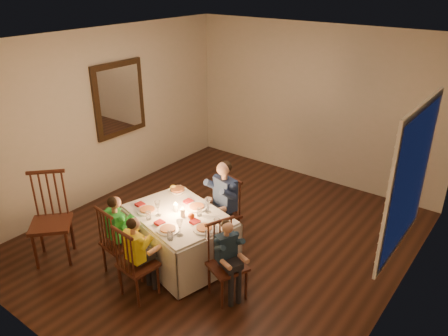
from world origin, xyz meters
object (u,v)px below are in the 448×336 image
Objects in this scene: child_green at (123,271)px; adult at (223,241)px; chair_end at (227,296)px; serving_bowl at (178,191)px; child_yellow at (141,294)px; chair_adult at (223,241)px; chair_near_left at (123,271)px; dining_table at (179,227)px; chair_near_right at (141,294)px; chair_extra at (57,258)px; child_teal at (227,296)px.

adult is at bearing -107.42° from child_green.
chair_end is 1.08m from adult.
serving_bowl reaches higher than adult.
adult is 1.17× the size of child_yellow.
chair_adult is 1.38m from chair_near_left.
chair_end is 0.78× the size of adult.
adult is at bearing 15.16° from chair_adult.
dining_table is 0.86m from chair_near_left.
serving_bowl reaches higher than child_green.
dining_table is 1.62× the size of chair_adult.
chair_near_left and chair_near_right have the same top height.
chair_near_right is 0.98m from chair_end.
chair_near_right and chair_end have the same top height.
child_yellow is (-0.80, -0.57, 0.00)m from chair_end.
dining_table is 1.62× the size of chair_end.
child_green reaches higher than chair_adult.
child_yellow is at bearing 169.89° from chair_near_left.
chair_extra is 1.74m from serving_bowl.
child_yellow is (0.47, -0.15, 0.00)m from child_green.
serving_bowl is at bearing -63.77° from chair_near_right.
chair_near_left is at bearing -99.72° from chair_adult.
dining_table reaches higher than chair_adult.
chair_extra is at bearing -129.53° from dining_table.
chair_end is 0.80× the size of chair_extra.
dining_table is 1.64m from chair_extra.
dining_table is at bearing -10.59° from chair_extra.
chair_near_left is at bearing -12.67° from child_yellow.
child_yellow is at bearing 147.56° from child_teal.
serving_bowl is at bearing 147.69° from dining_table.
chair_near_right is 0.80× the size of chair_extra.
chair_adult is 0.78× the size of adult.
child_yellow is at bearing -39.45° from chair_extra.
dining_table is 0.82m from chair_adult.
chair_end is (0.80, 0.57, 0.00)m from chair_near_right.
chair_near_right is 1.00× the size of chair_end.
child_yellow is at bearing 147.56° from chair_end.
child_yellow is at bearing -70.06° from dining_table.
child_green is at bearing -0.00° from chair_near_left.
child_yellow is 1.40m from serving_bowl.
child_green reaches higher than chair_near_right.
child_teal is at bearing -27.88° from chair_extra.
child_yellow is 1.03× the size of child_teal.
chair_adult is at bearing -107.42° from chair_near_left.
serving_bowl reaches higher than chair_near_left.
dining_table is 1.62× the size of chair_near_left.
child_teal is (0.88, -0.19, -0.48)m from dining_table.
adult is 1.13× the size of child_green.
chair_extra is 1.11× the size of child_green.
chair_extra reaches higher than child_yellow.
serving_bowl is (-1.24, 0.57, 0.70)m from child_teal.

